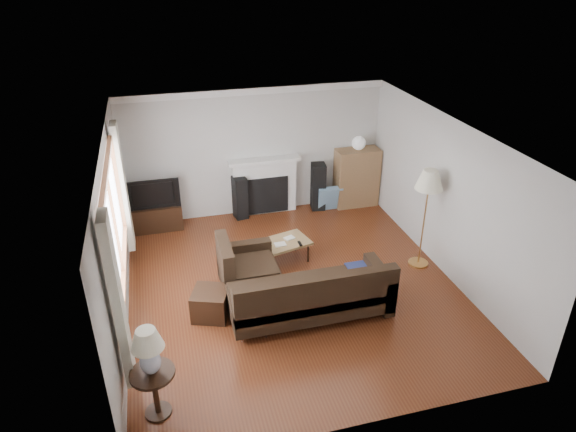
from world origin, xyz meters
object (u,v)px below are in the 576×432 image
object	(u,v)px
tv_stand	(156,217)
floor_lamp	(424,219)
coffee_table	(279,253)
bookshelf	(356,177)
side_table	(155,393)
sectional_sofa	(310,291)

from	to	relation	value
tv_stand	floor_lamp	size ratio (longest dim) A/B	0.57
coffee_table	bookshelf	bearing A→B (deg)	26.41
tv_stand	side_table	distance (m)	4.50
side_table	floor_lamp	bearing A→B (deg)	25.47
tv_stand	coffee_table	distance (m)	2.63
coffee_table	floor_lamp	world-z (taller)	floor_lamp
floor_lamp	tv_stand	bearing A→B (deg)	150.16
bookshelf	sectional_sofa	size ratio (longest dim) A/B	0.48
bookshelf	coffee_table	distance (m)	2.76
tv_stand	side_table	bearing A→B (deg)	-92.08
tv_stand	bookshelf	distance (m)	4.04
bookshelf	coffee_table	world-z (taller)	bookshelf
tv_stand	sectional_sofa	xyz separation A→B (m)	(2.04, -3.23, 0.16)
floor_lamp	coffee_table	bearing A→B (deg)	164.15
floor_lamp	bookshelf	bearing A→B (deg)	94.37
bookshelf	floor_lamp	bearing A→B (deg)	-85.63
coffee_table	side_table	distance (m)	3.45
sectional_sofa	floor_lamp	distance (m)	2.36
tv_stand	floor_lamp	world-z (taller)	floor_lamp
bookshelf	side_table	size ratio (longest dim) A/B	1.92
coffee_table	side_table	world-z (taller)	side_table
tv_stand	coffee_table	xyz separation A→B (m)	(1.95, -1.77, -0.04)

